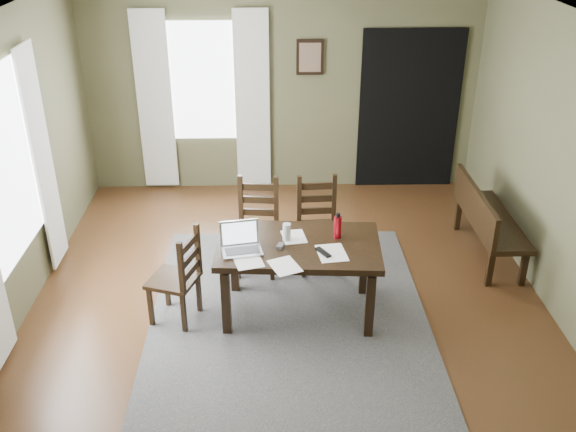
{
  "coord_description": "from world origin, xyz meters",
  "views": [
    {
      "loc": [
        -0.15,
        -5.01,
        3.62
      ],
      "look_at": [
        0.0,
        0.3,
        0.9
      ],
      "focal_mm": 40.0,
      "sensor_mm": 36.0,
      "label": 1
    }
  ],
  "objects_px": {
    "chair_back_right": "(318,225)",
    "chair_end": "(178,278)",
    "bench": "(485,216)",
    "dining_table": "(299,252)",
    "laptop": "(241,243)",
    "water_bottle": "(338,227)",
    "chair_back_left": "(257,227)"
  },
  "relations": [
    {
      "from": "chair_back_right",
      "to": "chair_end",
      "type": "bearing_deg",
      "value": -148.64
    },
    {
      "from": "chair_end",
      "to": "bench",
      "type": "bearing_deg",
      "value": 127.96
    },
    {
      "from": "dining_table",
      "to": "laptop",
      "type": "bearing_deg",
      "value": -168.03
    },
    {
      "from": "chair_end",
      "to": "bench",
      "type": "height_order",
      "value": "chair_end"
    },
    {
      "from": "chair_back_right",
      "to": "laptop",
      "type": "distance_m",
      "value": 1.24
    },
    {
      "from": "bench",
      "to": "dining_table",
      "type": "bearing_deg",
      "value": 116.21
    },
    {
      "from": "dining_table",
      "to": "water_bottle",
      "type": "xyz_separation_m",
      "value": [
        0.36,
        0.11,
        0.2
      ]
    },
    {
      "from": "laptop",
      "to": "water_bottle",
      "type": "distance_m",
      "value": 0.9
    },
    {
      "from": "chair_back_right",
      "to": "laptop",
      "type": "relative_size",
      "value": 2.47
    },
    {
      "from": "water_bottle",
      "to": "chair_end",
      "type": "bearing_deg",
      "value": -172.25
    },
    {
      "from": "chair_back_left",
      "to": "bench",
      "type": "distance_m",
      "value": 2.46
    },
    {
      "from": "bench",
      "to": "water_bottle",
      "type": "bearing_deg",
      "value": 118.1
    },
    {
      "from": "chair_back_right",
      "to": "bench",
      "type": "relative_size",
      "value": 0.69
    },
    {
      "from": "chair_end",
      "to": "bench",
      "type": "distance_m",
      "value": 3.35
    },
    {
      "from": "dining_table",
      "to": "bench",
      "type": "bearing_deg",
      "value": 29.77
    },
    {
      "from": "chair_end",
      "to": "chair_back_right",
      "type": "relative_size",
      "value": 0.96
    },
    {
      "from": "chair_back_left",
      "to": "chair_end",
      "type": "bearing_deg",
      "value": -122.01
    },
    {
      "from": "bench",
      "to": "laptop",
      "type": "bearing_deg",
      "value": 112.91
    },
    {
      "from": "laptop",
      "to": "water_bottle",
      "type": "height_order",
      "value": "water_bottle"
    },
    {
      "from": "dining_table",
      "to": "chair_back_right",
      "type": "relative_size",
      "value": 1.56
    },
    {
      "from": "chair_end",
      "to": "laptop",
      "type": "distance_m",
      "value": 0.68
    },
    {
      "from": "chair_end",
      "to": "chair_back_right",
      "type": "distance_m",
      "value": 1.64
    },
    {
      "from": "laptop",
      "to": "chair_back_right",
      "type": "bearing_deg",
      "value": 39.78
    },
    {
      "from": "chair_end",
      "to": "chair_back_left",
      "type": "bearing_deg",
      "value": 160.57
    },
    {
      "from": "chair_back_right",
      "to": "laptop",
      "type": "xyz_separation_m",
      "value": [
        -0.76,
        -0.93,
        0.33
      ]
    },
    {
      "from": "dining_table",
      "to": "chair_end",
      "type": "bearing_deg",
      "value": -171.63
    },
    {
      "from": "water_bottle",
      "to": "chair_back_right",
      "type": "bearing_deg",
      "value": 99.2
    },
    {
      "from": "dining_table",
      "to": "laptop",
      "type": "distance_m",
      "value": 0.55
    },
    {
      "from": "laptop",
      "to": "bench",
      "type": "bearing_deg",
      "value": 12.11
    },
    {
      "from": "chair_end",
      "to": "water_bottle",
      "type": "xyz_separation_m",
      "value": [
        1.46,
        0.2,
        0.4
      ]
    },
    {
      "from": "chair_back_left",
      "to": "chair_back_right",
      "type": "relative_size",
      "value": 1.02
    },
    {
      "from": "dining_table",
      "to": "chair_back_left",
      "type": "xyz_separation_m",
      "value": [
        -0.39,
        0.81,
        -0.17
      ]
    }
  ]
}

